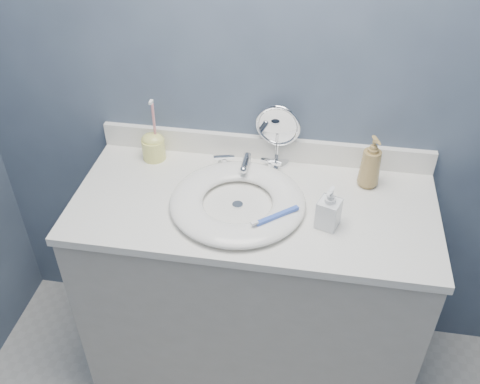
% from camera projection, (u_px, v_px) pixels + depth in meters
% --- Properties ---
extents(back_wall, '(2.20, 0.02, 2.40)m').
position_uv_depth(back_wall, '(267.00, 78.00, 1.80)').
color(back_wall, '#404D61').
rests_on(back_wall, ground).
extents(vanity_cabinet, '(1.20, 0.55, 0.85)m').
position_uv_depth(vanity_cabinet, '(252.00, 292.00, 2.07)').
color(vanity_cabinet, '#BAB3AA').
rests_on(vanity_cabinet, ground).
extents(countertop, '(1.22, 0.57, 0.03)m').
position_uv_depth(countertop, '(254.00, 205.00, 1.80)').
color(countertop, white).
rests_on(countertop, vanity_cabinet).
extents(backsplash, '(1.22, 0.02, 0.09)m').
position_uv_depth(backsplash, '(264.00, 148.00, 1.97)').
color(backsplash, white).
rests_on(backsplash, countertop).
extents(basin, '(0.45, 0.45, 0.04)m').
position_uv_depth(basin, '(238.00, 201.00, 1.76)').
color(basin, white).
rests_on(basin, countertop).
extents(drain, '(0.04, 0.04, 0.01)m').
position_uv_depth(drain, '(238.00, 205.00, 1.77)').
color(drain, silver).
rests_on(drain, countertop).
extents(faucet, '(0.25, 0.13, 0.07)m').
position_uv_depth(faucet, '(247.00, 165.00, 1.91)').
color(faucet, silver).
rests_on(faucet, countertop).
extents(makeup_mirror, '(0.16, 0.09, 0.24)m').
position_uv_depth(makeup_mirror, '(278.00, 132.00, 1.89)').
color(makeup_mirror, silver).
rests_on(makeup_mirror, countertop).
extents(soap_bottle_amber, '(0.10, 0.10, 0.19)m').
position_uv_depth(soap_bottle_amber, '(371.00, 162.00, 1.80)').
color(soap_bottle_amber, '#9C7E46').
rests_on(soap_bottle_amber, countertop).
extents(soap_bottle_clear, '(0.09, 0.09, 0.15)m').
position_uv_depth(soap_bottle_clear, '(329.00, 207.00, 1.65)').
color(soap_bottle_clear, white).
rests_on(soap_bottle_clear, countertop).
extents(toothbrush_holder, '(0.09, 0.09, 0.24)m').
position_uv_depth(toothbrush_holder, '(153.00, 145.00, 1.96)').
color(toothbrush_holder, '#ECEA76').
rests_on(toothbrush_holder, countertop).
extents(toothbrush_lying, '(0.14, 0.12, 0.02)m').
position_uv_depth(toothbrush_lying, '(276.00, 216.00, 1.66)').
color(toothbrush_lying, blue).
rests_on(toothbrush_lying, basin).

